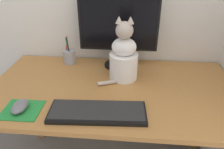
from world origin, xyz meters
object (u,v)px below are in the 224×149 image
Objects in this scene: monitor at (118,26)px; pen_cup at (70,56)px; cat at (124,57)px; computer_mouse_left at (20,106)px; keyboard at (98,112)px.

monitor is 2.65× the size of pen_cup.
pen_cup is at bearing 178.01° from monitor.
cat is at bearing -25.18° from pen_cup.
pen_cup is at bearing 79.09° from computer_mouse_left.
monitor reaches higher than cat.
keyboard is at bearing -96.81° from monitor.
computer_mouse_left is 0.30× the size of cat.
pen_cup reaches higher than keyboard.
monitor reaches higher than keyboard.
pen_cup is at bearing 114.02° from keyboard.
cat is 2.02× the size of pen_cup.
monitor is 4.32× the size of computer_mouse_left.
keyboard is 0.35m from computer_mouse_left.
cat reaches higher than keyboard.
keyboard is 0.56m from pen_cup.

